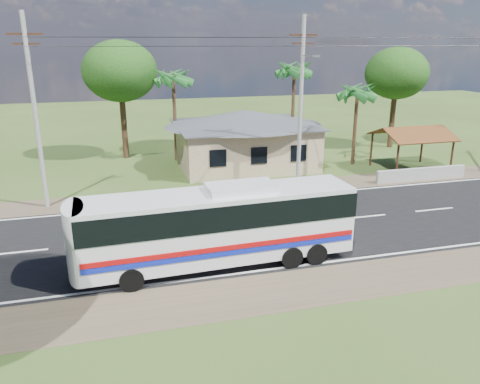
% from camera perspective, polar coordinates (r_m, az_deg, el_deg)
% --- Properties ---
extents(ground, '(120.00, 120.00, 0.00)m').
position_cam_1_polar(ground, '(25.40, 6.15, -3.98)').
color(ground, '#314619').
rests_on(ground, ground).
extents(road, '(120.00, 16.00, 0.03)m').
position_cam_1_polar(road, '(25.40, 6.15, -3.96)').
color(road, black).
rests_on(road, ground).
extents(house, '(12.40, 10.00, 5.00)m').
position_cam_1_polar(house, '(36.88, 0.50, 7.29)').
color(house, '#C9B486').
rests_on(house, ground).
extents(waiting_shed, '(5.20, 4.48, 3.35)m').
position_cam_1_polar(waiting_shed, '(37.96, 20.28, 6.63)').
color(waiting_shed, '#382014').
rests_on(waiting_shed, ground).
extents(concrete_barrier, '(7.00, 0.30, 0.90)m').
position_cam_1_polar(concrete_barrier, '(35.59, 21.19, 2.05)').
color(concrete_barrier, '#9E9E99').
rests_on(concrete_barrier, ground).
extents(utility_poles, '(32.80, 2.22, 11.00)m').
position_cam_1_polar(utility_poles, '(30.82, 6.86, 10.95)').
color(utility_poles, '#9E9E99').
rests_on(utility_poles, ground).
extents(palm_near, '(2.80, 2.80, 6.70)m').
position_cam_1_polar(palm_near, '(37.81, 14.14, 11.72)').
color(palm_near, '#47301E').
rests_on(palm_near, ground).
extents(palm_mid, '(2.80, 2.80, 8.20)m').
position_cam_1_polar(palm_mid, '(40.28, 6.63, 14.54)').
color(palm_mid, '#47301E').
rests_on(palm_mid, ground).
extents(palm_far, '(2.80, 2.80, 7.70)m').
position_cam_1_polar(palm_far, '(38.32, -8.16, 13.60)').
color(palm_far, '#47301E').
rests_on(palm_far, ground).
extents(tree_behind_house, '(6.00, 6.00, 9.61)m').
position_cam_1_polar(tree_behind_house, '(40.01, -14.42, 14.03)').
color(tree_behind_house, '#47301E').
rests_on(tree_behind_house, ground).
extents(tree_behind_shed, '(5.60, 5.60, 9.02)m').
position_cam_1_polar(tree_behind_shed, '(45.35, 18.56, 13.52)').
color(tree_behind_shed, '#47301E').
rests_on(tree_behind_shed, ground).
extents(coach_bus, '(11.85, 2.94, 3.65)m').
position_cam_1_polar(coach_bus, '(20.06, -2.52, -3.55)').
color(coach_bus, silver).
rests_on(coach_bus, ground).
extents(motorcycle, '(1.76, 0.97, 0.88)m').
position_cam_1_polar(motorcycle, '(30.61, 0.30, 0.82)').
color(motorcycle, black).
rests_on(motorcycle, ground).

